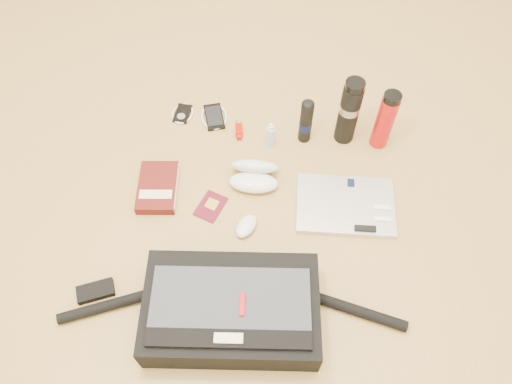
# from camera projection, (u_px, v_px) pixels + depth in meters

# --- Properties ---
(ground) EXTENTS (4.00, 4.00, 0.00)m
(ground) POSITION_uv_depth(u_px,v_px,m) (263.00, 235.00, 1.69)
(ground) COLOR #A58145
(ground) RESTS_ON ground
(messenger_bag) EXTENTS (1.05, 0.41, 0.15)m
(messenger_bag) POSITION_uv_depth(u_px,v_px,m) (231.00, 310.00, 1.48)
(messenger_bag) COLOR black
(messenger_bag) RESTS_ON ground
(laptop) EXTENTS (0.37, 0.28, 0.03)m
(laptop) POSITION_uv_depth(u_px,v_px,m) (346.00, 205.00, 1.74)
(laptop) COLOR silver
(laptop) RESTS_ON ground
(book) EXTENTS (0.17, 0.23, 0.04)m
(book) POSITION_uv_depth(u_px,v_px,m) (158.00, 187.00, 1.77)
(book) COLOR #480F0C
(book) RESTS_ON ground
(passport) EXTENTS (0.11, 0.13, 0.01)m
(passport) POSITION_uv_depth(u_px,v_px,m) (211.00, 206.00, 1.75)
(passport) COLOR #4D0B19
(passport) RESTS_ON ground
(mouse) EXTENTS (0.09, 0.11, 0.03)m
(mouse) POSITION_uv_depth(u_px,v_px,m) (246.00, 226.00, 1.69)
(mouse) COLOR silver
(mouse) RESTS_ON ground
(sunglasses_case) EXTENTS (0.19, 0.16, 0.10)m
(sunglasses_case) POSITION_uv_depth(u_px,v_px,m) (254.00, 175.00, 1.78)
(sunglasses_case) COLOR silver
(sunglasses_case) RESTS_ON ground
(ipod) EXTENTS (0.08, 0.10, 0.01)m
(ipod) POSITION_uv_depth(u_px,v_px,m) (183.00, 114.00, 1.98)
(ipod) COLOR black
(ipod) RESTS_ON ground
(phone) EXTENTS (0.14, 0.15, 0.01)m
(phone) POSITION_uv_depth(u_px,v_px,m) (214.00, 117.00, 1.97)
(phone) COLOR black
(phone) RESTS_ON ground
(inhaler) EXTENTS (0.04, 0.09, 0.02)m
(inhaler) POSITION_uv_depth(u_px,v_px,m) (239.00, 129.00, 1.93)
(inhaler) COLOR #A20C00
(inhaler) RESTS_ON ground
(spray_bottle) EXTENTS (0.03, 0.03, 0.12)m
(spray_bottle) POSITION_uv_depth(u_px,v_px,m) (271.00, 136.00, 1.86)
(spray_bottle) COLOR #9EBFD3
(spray_bottle) RESTS_ON ground
(aerosol_can) EXTENTS (0.06, 0.06, 0.20)m
(aerosol_can) POSITION_uv_depth(u_px,v_px,m) (306.00, 121.00, 1.83)
(aerosol_can) COLOR black
(aerosol_can) RESTS_ON ground
(thermos_black) EXTENTS (0.09, 0.09, 0.29)m
(thermos_black) POSITION_uv_depth(u_px,v_px,m) (349.00, 111.00, 1.80)
(thermos_black) COLOR black
(thermos_black) RESTS_ON ground
(thermos_red) EXTENTS (0.07, 0.07, 0.26)m
(thermos_red) POSITION_uv_depth(u_px,v_px,m) (385.00, 120.00, 1.80)
(thermos_red) COLOR #B41211
(thermos_red) RESTS_ON ground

